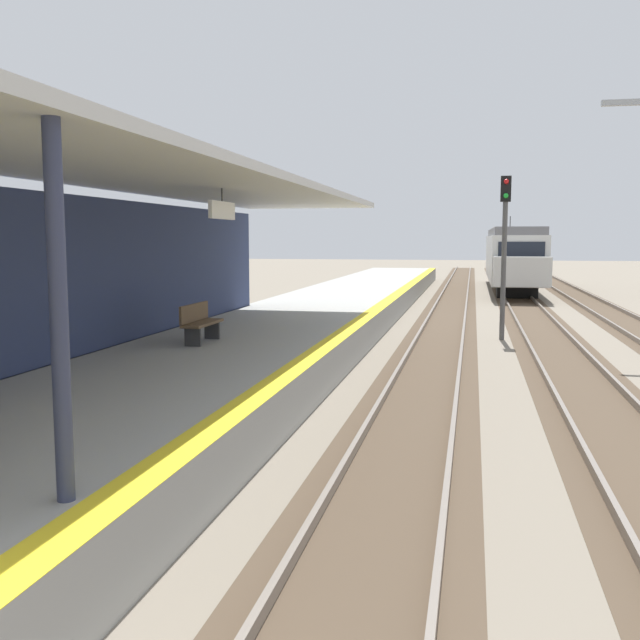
% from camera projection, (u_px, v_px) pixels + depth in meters
% --- Properties ---
extents(station_platform, '(5.00, 80.00, 0.91)m').
position_uv_depth(station_platform, '(263.00, 345.00, 19.02)').
color(station_platform, '#999993').
rests_on(station_platform, ground).
extents(station_building_with_canopy, '(4.85, 24.00, 4.43)m').
position_uv_depth(station_building_with_canopy, '(80.00, 270.00, 13.44)').
color(station_building_with_canopy, '#4C4C4C').
rests_on(station_building_with_canopy, ground).
extents(track_pair_nearest_platform, '(2.34, 120.00, 0.16)m').
position_uv_depth(track_pair_nearest_platform, '(438.00, 343.00, 22.04)').
color(track_pair_nearest_platform, '#4C3D2D').
rests_on(track_pair_nearest_platform, ground).
extents(track_pair_middle, '(2.34, 120.00, 0.16)m').
position_uv_depth(track_pair_middle, '(554.00, 347.00, 21.34)').
color(track_pair_middle, '#4C3D2D').
rests_on(track_pair_middle, ground).
extents(approaching_train, '(2.93, 19.60, 4.76)m').
position_uv_depth(approaching_train, '(512.00, 256.00, 45.33)').
color(approaching_train, silver).
rests_on(approaching_train, ground).
extents(rail_signal_post, '(0.32, 0.34, 5.20)m').
position_uv_depth(rail_signal_post, '(504.00, 240.00, 22.86)').
color(rail_signal_post, '#4C4C4C').
rests_on(rail_signal_post, ground).
extents(platform_bench, '(0.45, 1.60, 0.88)m').
position_uv_depth(platform_bench, '(200.00, 322.00, 16.28)').
color(platform_bench, brown).
rests_on(platform_bench, station_platform).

